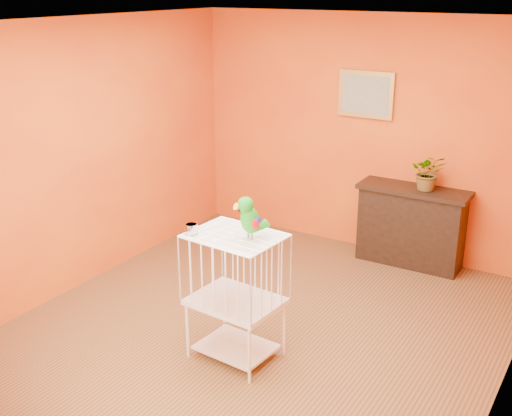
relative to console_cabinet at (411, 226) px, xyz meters
The scene contains 8 objects.
ground 2.19m from the console_cabinet, 107.91° to the right, with size 4.50×4.50×0.00m, color brown.
room_shell 2.44m from the console_cabinet, 107.91° to the right, with size 4.50×4.50×4.50m.
console_cabinet is the anchor object (origin of this frame).
potted_plant 0.59m from the console_cabinet, 13.58° to the left, with size 0.34×0.38×0.30m, color #26722D.
framed_picture 1.49m from the console_cabinet, 165.46° to the left, with size 0.62×0.04×0.50m.
birdcage 2.58m from the console_cabinet, 103.41° to the right, with size 0.73×0.58×1.06m.
feed_cup 2.88m from the console_cabinet, 108.91° to the right, with size 0.10×0.10×0.07m, color silver.
parrot 2.67m from the console_cabinet, 100.53° to the right, with size 0.21×0.29×0.34m.
Camera 1 is at (2.55, -4.26, 2.89)m, focal length 45.00 mm.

